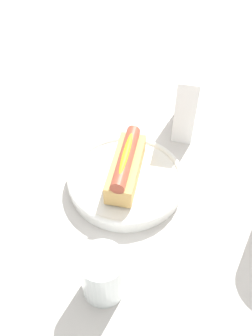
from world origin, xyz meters
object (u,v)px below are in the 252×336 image
object	(u,v)px
serving_bowl	(126,180)
napkin_box	(187,100)
hotdog_front	(126,165)
water_glass	(103,275)

from	to	relation	value
serving_bowl	napkin_box	distance (m)	0.23
hotdog_front	water_glass	bearing A→B (deg)	3.12
serving_bowl	hotdog_front	world-z (taller)	hotdog_front
hotdog_front	napkin_box	bearing A→B (deg)	155.70
hotdog_front	water_glass	xyz separation A→B (m)	(0.21, 0.01, -0.02)
serving_bowl	napkin_box	size ratio (longest dim) A/B	1.50
water_glass	napkin_box	bearing A→B (deg)	169.23
serving_bowl	hotdog_front	size ratio (longest dim) A/B	1.49
napkin_box	hotdog_front	bearing A→B (deg)	-24.85
hotdog_front	water_glass	size ratio (longest dim) A/B	1.68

